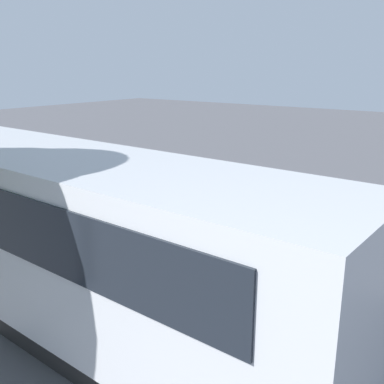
# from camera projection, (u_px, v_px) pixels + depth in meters

# --- Properties ---
(ground_plane) EXTENTS (80.00, 80.00, 0.00)m
(ground_plane) POSITION_uv_depth(u_px,v_px,m) (198.00, 230.00, 13.29)
(ground_plane) COLOR #4C4C51
(tour_bus) EXTENTS (10.10, 2.81, 3.25)m
(tour_bus) POSITION_uv_depth(u_px,v_px,m) (83.00, 245.00, 7.94)
(tour_bus) COLOR #B7BABF
(tour_bus) RESTS_ON ground_plane
(spectator_far_left) EXTENTS (0.58, 0.37, 1.70)m
(spectator_far_left) POSITION_uv_depth(u_px,v_px,m) (256.00, 251.00, 9.31)
(spectator_far_left) COLOR black
(spectator_far_left) RESTS_ON ground_plane
(spectator_left) EXTENTS (0.58, 0.34, 1.79)m
(spectator_left) POSITION_uv_depth(u_px,v_px,m) (218.00, 234.00, 10.03)
(spectator_left) COLOR black
(spectator_left) RESTS_ON ground_plane
(spectator_centre) EXTENTS (0.57, 0.32, 1.66)m
(spectator_centre) POSITION_uv_depth(u_px,v_px,m) (163.00, 230.00, 10.58)
(spectator_centre) COLOR #473823
(spectator_centre) RESTS_ON ground_plane
(spectator_right) EXTENTS (0.58, 0.37, 1.71)m
(spectator_right) POSITION_uv_depth(u_px,v_px,m) (138.00, 216.00, 11.45)
(spectator_right) COLOR #473823
(spectator_right) RESTS_ON ground_plane
(parked_motorcycle_silver) EXTENTS (2.05, 0.62, 0.99)m
(parked_motorcycle_silver) POSITION_uv_depth(u_px,v_px,m) (334.00, 326.00, 7.55)
(parked_motorcycle_silver) COLOR black
(parked_motorcycle_silver) RESTS_ON ground_plane
(stunt_motorcycle) EXTENTS (2.05, 0.58, 1.23)m
(stunt_motorcycle) POSITION_uv_depth(u_px,v_px,m) (154.00, 170.00, 18.32)
(stunt_motorcycle) COLOR black
(stunt_motorcycle) RESTS_ON ground_plane
(traffic_cone) EXTENTS (0.34, 0.34, 0.63)m
(traffic_cone) POSITION_uv_depth(u_px,v_px,m) (205.00, 188.00, 16.80)
(traffic_cone) COLOR orange
(traffic_cone) RESTS_ON ground_plane
(bay_line_a) EXTENTS (0.16, 4.04, 0.01)m
(bay_line_a) POSITION_uv_depth(u_px,v_px,m) (279.00, 234.00, 13.00)
(bay_line_a) COLOR white
(bay_line_a) RESTS_ON ground_plane
(bay_line_b) EXTENTS (0.16, 4.51, 0.01)m
(bay_line_b) POSITION_uv_depth(u_px,v_px,m) (198.00, 215.00, 14.70)
(bay_line_b) COLOR white
(bay_line_b) RESTS_ON ground_plane
(bay_line_c) EXTENTS (0.16, 4.48, 0.01)m
(bay_line_c) POSITION_uv_depth(u_px,v_px,m) (133.00, 199.00, 16.39)
(bay_line_c) COLOR white
(bay_line_c) RESTS_ON ground_plane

